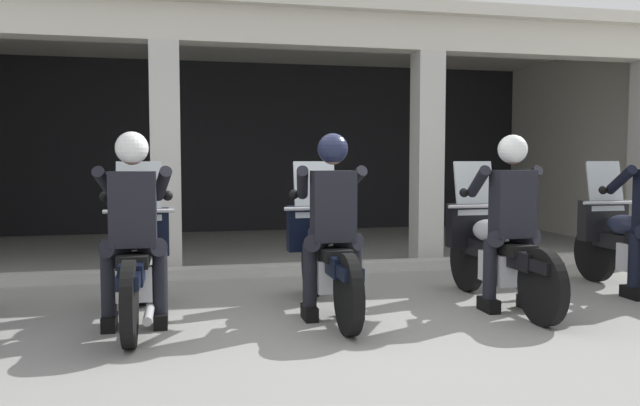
{
  "coord_description": "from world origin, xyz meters",
  "views": [
    {
      "loc": [
        -1.24,
        -5.21,
        1.36
      ],
      "look_at": [
        0.0,
        0.45,
        0.96
      ],
      "focal_mm": 35.26,
      "sensor_mm": 36.0,
      "label": 1
    }
  ],
  "objects_px": {
    "motorcycle_right": "(494,251)",
    "motorcycle_far_right": "(632,244)",
    "motorcycle_center": "(325,256)",
    "police_officer_right": "(511,207)",
    "police_officer_center": "(332,210)",
    "motorcycle_left": "(137,261)",
    "police_officer_left": "(133,213)"
  },
  "relations": [
    {
      "from": "motorcycle_center",
      "to": "police_officer_right",
      "type": "height_order",
      "value": "police_officer_right"
    },
    {
      "from": "motorcycle_center",
      "to": "police_officer_center",
      "type": "distance_m",
      "value": 0.52
    },
    {
      "from": "motorcycle_center",
      "to": "police_officer_right",
      "type": "distance_m",
      "value": 1.72
    },
    {
      "from": "motorcycle_left",
      "to": "motorcycle_right",
      "type": "height_order",
      "value": "same"
    },
    {
      "from": "motorcycle_center",
      "to": "police_officer_center",
      "type": "bearing_deg",
      "value": -95.96
    },
    {
      "from": "police_officer_right",
      "to": "motorcycle_far_right",
      "type": "height_order",
      "value": "police_officer_right"
    },
    {
      "from": "police_officer_center",
      "to": "motorcycle_left",
      "type": "bearing_deg",
      "value": 163.56
    },
    {
      "from": "motorcycle_left",
      "to": "police_officer_right",
      "type": "bearing_deg",
      "value": -16.63
    },
    {
      "from": "motorcycle_far_right",
      "to": "police_officer_right",
      "type": "bearing_deg",
      "value": -174.69
    },
    {
      "from": "motorcycle_right",
      "to": "motorcycle_center",
      "type": "bearing_deg",
      "value": 175.15
    },
    {
      "from": "police_officer_center",
      "to": "police_officer_right",
      "type": "distance_m",
      "value": 1.63
    },
    {
      "from": "motorcycle_far_right",
      "to": "police_officer_left",
      "type": "bearing_deg",
      "value": 173.96
    },
    {
      "from": "motorcycle_far_right",
      "to": "motorcycle_right",
      "type": "bearing_deg",
      "value": 175.73
    },
    {
      "from": "police_officer_left",
      "to": "motorcycle_center",
      "type": "xyz_separation_m",
      "value": [
        1.63,
        0.26,
        -0.44
      ]
    },
    {
      "from": "motorcycle_left",
      "to": "police_officer_right",
      "type": "height_order",
      "value": "police_officer_right"
    },
    {
      "from": "motorcycle_left",
      "to": "police_officer_right",
      "type": "xyz_separation_m",
      "value": [
        3.26,
        -0.37,
        0.44
      ]
    },
    {
      "from": "motorcycle_center",
      "to": "motorcycle_far_right",
      "type": "distance_m",
      "value": 3.26
    },
    {
      "from": "motorcycle_center",
      "to": "motorcycle_right",
      "type": "xyz_separation_m",
      "value": [
        1.63,
        -0.06,
        0.0
      ]
    },
    {
      "from": "motorcycle_center",
      "to": "police_officer_right",
      "type": "bearing_deg",
      "value": -17.75
    },
    {
      "from": "police_officer_left",
      "to": "police_officer_right",
      "type": "height_order",
      "value": "same"
    },
    {
      "from": "police_officer_right",
      "to": "motorcycle_far_right",
      "type": "xyz_separation_m",
      "value": [
        1.63,
        0.46,
        -0.44
      ]
    },
    {
      "from": "police_officer_right",
      "to": "motorcycle_far_right",
      "type": "relative_size",
      "value": 0.78
    },
    {
      "from": "motorcycle_left",
      "to": "police_officer_center",
      "type": "bearing_deg",
      "value": -20.84
    },
    {
      "from": "motorcycle_left",
      "to": "police_officer_center",
      "type": "height_order",
      "value": "police_officer_center"
    },
    {
      "from": "motorcycle_center",
      "to": "motorcycle_right",
      "type": "distance_m",
      "value": 1.63
    },
    {
      "from": "police_officer_left",
      "to": "police_officer_center",
      "type": "height_order",
      "value": "same"
    },
    {
      "from": "motorcycle_right",
      "to": "motorcycle_far_right",
      "type": "relative_size",
      "value": 1.0
    },
    {
      "from": "motorcycle_right",
      "to": "police_officer_right",
      "type": "height_order",
      "value": "police_officer_right"
    },
    {
      "from": "motorcycle_left",
      "to": "police_officer_right",
      "type": "relative_size",
      "value": 1.29
    },
    {
      "from": "motorcycle_right",
      "to": "police_officer_right",
      "type": "distance_m",
      "value": 0.52
    },
    {
      "from": "motorcycle_left",
      "to": "motorcycle_right",
      "type": "distance_m",
      "value": 3.26
    },
    {
      "from": "police_officer_left",
      "to": "police_officer_center",
      "type": "xyz_separation_m",
      "value": [
        1.63,
        -0.03,
        0.0
      ]
    }
  ]
}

